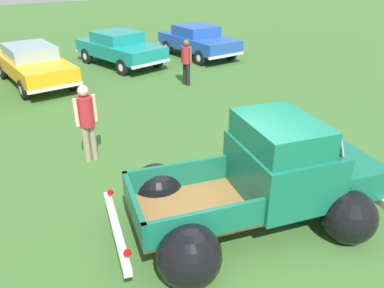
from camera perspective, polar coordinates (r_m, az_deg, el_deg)
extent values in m
plane|color=#3D6B2D|center=(6.98, 7.81, -11.68)|extent=(80.00, 80.00, 0.00)
cylinder|color=black|center=(8.04, 14.50, -3.55)|extent=(0.79, 0.40, 0.76)
cylinder|color=silver|center=(8.04, 14.50, -3.55)|extent=(0.39, 0.31, 0.34)
cylinder|color=black|center=(6.92, 22.31, -10.19)|extent=(0.79, 0.40, 0.76)
cylinder|color=silver|center=(6.92, 22.31, -10.19)|extent=(0.39, 0.31, 0.34)
cylinder|color=black|center=(7.03, -5.20, -7.41)|extent=(0.79, 0.40, 0.76)
cylinder|color=silver|center=(7.03, -5.20, -7.41)|extent=(0.39, 0.31, 0.34)
cylinder|color=black|center=(5.71, -0.60, -16.62)|extent=(0.79, 0.40, 0.76)
cylinder|color=silver|center=(5.71, -0.60, -16.62)|extent=(0.39, 0.31, 0.34)
sphere|color=black|center=(7.04, -5.32, -6.79)|extent=(1.17, 1.17, 0.96)
sphere|color=black|center=(5.63, -0.43, -16.50)|extent=(1.17, 1.17, 0.96)
cube|color=olive|center=(6.35, 0.30, -9.69)|extent=(2.37, 2.00, 0.04)
cube|color=#14664C|center=(6.80, -1.76, -4.70)|extent=(2.01, 0.59, 0.50)
cube|color=#14664C|center=(5.66, 2.83, -11.89)|extent=(2.01, 0.59, 0.50)
cube|color=#14664C|center=(6.56, 8.49, -6.29)|extent=(0.46, 1.51, 0.50)
cube|color=#14664C|center=(6.01, -8.70, -9.63)|extent=(0.46, 1.51, 0.50)
cube|color=#14664C|center=(6.72, 13.30, -3.64)|extent=(1.83, 2.01, 0.95)
cube|color=#14664C|center=(6.36, 13.17, 1.68)|extent=(1.50, 1.78, 0.45)
cube|color=#8CADB7|center=(6.72, 17.85, 2.24)|extent=(0.51, 1.45, 0.38)
cube|color=#14664C|center=(7.39, 20.09, -3.51)|extent=(1.61, 1.88, 0.55)
sphere|color=black|center=(8.05, 14.42, -3.21)|extent=(1.12, 1.12, 0.92)
sphere|color=black|center=(6.88, 22.53, -10.05)|extent=(1.12, 1.12, 0.92)
cube|color=silver|center=(6.17, -11.34, -12.43)|extent=(0.61, 1.95, 0.14)
cube|color=silver|center=(7.88, 22.81, -4.91)|extent=(0.61, 1.95, 0.14)
sphere|color=red|center=(6.71, -12.20, -7.12)|extent=(0.13, 0.13, 0.11)
sphere|color=red|center=(5.45, -9.72, -15.86)|extent=(0.13, 0.13, 0.11)
cylinder|color=black|center=(14.29, -17.66, 9.03)|extent=(0.23, 0.67, 0.66)
cylinder|color=silver|center=(14.29, -17.66, 9.03)|extent=(0.23, 0.31, 0.30)
cylinder|color=black|center=(13.88, -24.01, 7.49)|extent=(0.23, 0.67, 0.66)
cylinder|color=silver|center=(13.88, -24.01, 7.49)|extent=(0.23, 0.31, 0.30)
cylinder|color=black|center=(17.05, -21.25, 11.16)|extent=(0.23, 0.67, 0.66)
cylinder|color=silver|center=(17.05, -21.25, 11.16)|extent=(0.23, 0.31, 0.30)
cylinder|color=black|center=(16.71, -26.63, 9.88)|extent=(0.23, 0.67, 0.66)
cylinder|color=silver|center=(16.71, -26.63, 9.88)|extent=(0.23, 0.31, 0.30)
cube|color=#F2A819|center=(15.36, -22.73, 10.85)|extent=(2.00, 4.75, 0.55)
cube|color=#8CADB7|center=(15.43, -23.25, 12.75)|extent=(1.62, 2.03, 0.45)
cube|color=silver|center=(17.60, -24.66, 11.39)|extent=(1.82, 0.19, 0.12)
cube|color=silver|center=(13.29, -19.82, 8.00)|extent=(1.82, 0.19, 0.12)
cylinder|color=black|center=(16.72, -5.37, 12.52)|extent=(0.32, 0.69, 0.66)
cylinder|color=silver|center=(16.72, -5.37, 12.52)|extent=(0.27, 0.33, 0.30)
cylinder|color=black|center=(15.69, -10.38, 11.30)|extent=(0.32, 0.69, 0.66)
cylinder|color=silver|center=(15.69, -10.38, 11.30)|extent=(0.27, 0.33, 0.30)
cylinder|color=black|center=(18.85, -10.85, 13.74)|extent=(0.32, 0.69, 0.66)
cylinder|color=silver|center=(18.85, -10.85, 13.74)|extent=(0.27, 0.33, 0.30)
cylinder|color=black|center=(17.95, -15.55, 12.64)|extent=(0.32, 0.69, 0.66)
cylinder|color=silver|center=(17.95, -15.55, 12.64)|extent=(0.27, 0.33, 0.30)
cube|color=teal|center=(17.19, -10.74, 13.84)|extent=(2.66, 4.54, 0.55)
cube|color=teal|center=(17.23, -11.22, 15.53)|extent=(1.95, 2.07, 0.45)
cube|color=silver|center=(18.97, -14.41, 13.84)|extent=(1.92, 0.47, 0.12)
cube|color=silver|center=(15.61, -6.16, 11.94)|extent=(1.92, 0.47, 0.12)
cylinder|color=black|center=(18.07, 5.84, 13.53)|extent=(0.22, 0.67, 0.66)
cylinder|color=silver|center=(18.07, 5.84, 13.53)|extent=(0.22, 0.30, 0.30)
cylinder|color=black|center=(16.98, 1.26, 12.84)|extent=(0.22, 0.67, 0.66)
cylinder|color=silver|center=(16.98, 1.26, 12.84)|extent=(0.22, 0.30, 0.30)
cylinder|color=black|center=(20.10, 0.65, 14.95)|extent=(0.22, 0.67, 0.66)
cylinder|color=silver|center=(20.10, 0.65, 14.95)|extent=(0.22, 0.30, 0.30)
cylinder|color=black|center=(19.13, -3.72, 14.32)|extent=(0.22, 0.67, 0.66)
cylinder|color=silver|center=(19.13, -3.72, 14.32)|extent=(0.22, 0.30, 0.30)
cube|color=blue|center=(18.46, 0.94, 15.12)|extent=(2.03, 4.25, 0.55)
cube|color=blue|center=(18.51, 0.63, 16.72)|extent=(1.70, 1.81, 0.45)
cube|color=silver|center=(20.16, -2.68, 15.30)|extent=(1.94, 0.17, 0.12)
cube|color=silver|center=(16.96, 5.19, 13.13)|extent=(1.94, 0.17, 0.12)
cylinder|color=black|center=(14.16, -0.60, 10.40)|extent=(0.18, 0.18, 0.80)
cylinder|color=black|center=(14.28, -1.08, 10.53)|extent=(0.18, 0.18, 0.80)
cylinder|color=#B2262D|center=(14.04, -0.86, 13.23)|extent=(0.40, 0.40, 0.60)
cylinder|color=brown|center=(13.88, -0.21, 13.20)|extent=(0.11, 0.11, 0.57)
cylinder|color=#B2262D|center=(14.19, -1.49, 13.48)|extent=(0.11, 0.11, 0.57)
sphere|color=brown|center=(13.95, -0.87, 14.99)|extent=(0.25, 0.25, 0.22)
cylinder|color=gray|center=(8.97, -15.60, -0.02)|extent=(0.17, 0.17, 0.88)
cylinder|color=gray|center=(9.03, -14.64, 0.29)|extent=(0.17, 0.17, 0.88)
cylinder|color=#B2262D|center=(8.70, -15.71, 4.72)|extent=(0.38, 0.38, 0.66)
cylinder|color=beige|center=(8.61, -17.05, 4.55)|extent=(0.10, 0.10, 0.63)
cylinder|color=beige|center=(8.77, -14.45, 5.28)|extent=(0.10, 0.10, 0.63)
sphere|color=beige|center=(8.54, -16.10, 7.72)|extent=(0.27, 0.27, 0.24)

